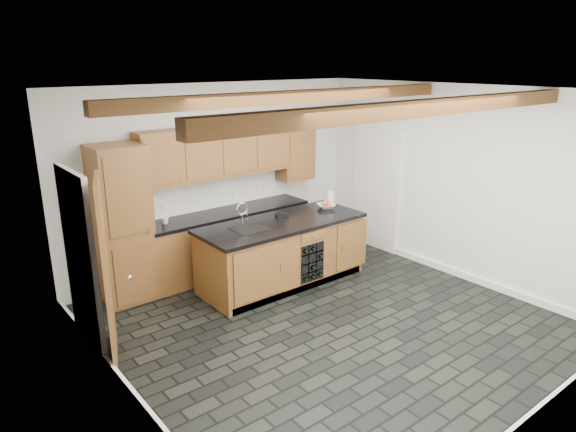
# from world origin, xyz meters

# --- Properties ---
(ground) EXTENTS (5.00, 5.00, 0.00)m
(ground) POSITION_xyz_m (0.00, 0.00, 0.00)
(ground) COLOR black
(ground) RESTS_ON ground
(room_shell) EXTENTS (5.01, 5.00, 5.00)m
(room_shell) POSITION_xyz_m (-0.09, 0.53, 1.53)
(room_shell) COLOR white
(room_shell) RESTS_ON ground
(back_cabinetry) EXTENTS (3.65, 0.62, 2.20)m
(back_cabinetry) POSITION_xyz_m (-0.38, 2.24, 0.98)
(back_cabinetry) COLOR brown
(back_cabinetry) RESTS_ON ground
(island) EXTENTS (2.48, 0.96, 0.93)m
(island) POSITION_xyz_m (0.31, 1.28, 0.46)
(island) COLOR brown
(island) RESTS_ON ground
(faucet) EXTENTS (0.45, 0.40, 0.34)m
(faucet) POSITION_xyz_m (-0.25, 1.33, 0.96)
(faucet) COLOR black
(faucet) RESTS_ON island
(kitchen_scale) EXTENTS (0.19, 0.13, 0.05)m
(kitchen_scale) POSITION_xyz_m (0.45, 1.49, 0.96)
(kitchen_scale) COLOR black
(kitchen_scale) RESTS_ON island
(fruit_bowl) EXTENTS (0.36, 0.36, 0.07)m
(fruit_bowl) POSITION_xyz_m (1.24, 1.39, 0.96)
(fruit_bowl) COLOR silver
(fruit_bowl) RESTS_ON island
(fruit_cluster) EXTENTS (0.16, 0.17, 0.07)m
(fruit_cluster) POSITION_xyz_m (1.24, 1.39, 1.00)
(fruit_cluster) COLOR #B11723
(fruit_cluster) RESTS_ON fruit_bowl
(paper_towel) EXTENTS (0.11, 0.11, 0.21)m
(paper_towel) POSITION_xyz_m (1.42, 1.50, 1.04)
(paper_towel) COLOR white
(paper_towel) RESTS_ON island
(mug) EXTENTS (0.13, 0.13, 0.10)m
(mug) POSITION_xyz_m (-1.04, 2.22, 0.98)
(mug) COLOR white
(mug) RESTS_ON back_cabinetry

